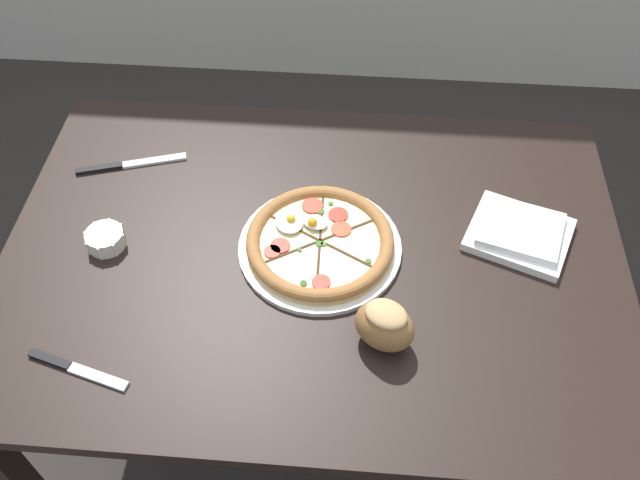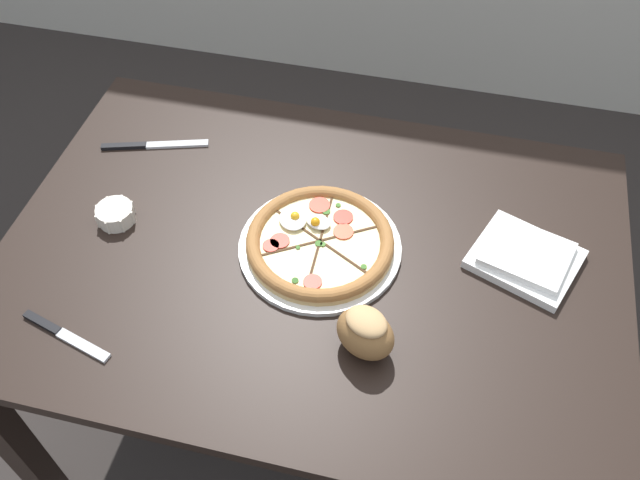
# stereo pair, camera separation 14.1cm
# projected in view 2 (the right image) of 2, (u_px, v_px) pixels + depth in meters

# --- Properties ---
(ground_plane) EXTENTS (12.00, 12.00, 0.00)m
(ground_plane) POSITION_uv_depth(u_px,v_px,m) (315.00, 407.00, 1.99)
(ground_plane) COLOR #2D2826
(dining_table) EXTENTS (1.31, 0.93, 0.73)m
(dining_table) POSITION_uv_depth(u_px,v_px,m) (313.00, 278.00, 1.50)
(dining_table) COLOR black
(dining_table) RESTS_ON ground_plane
(pizza) EXTENTS (0.34, 0.34, 0.05)m
(pizza) POSITION_uv_depth(u_px,v_px,m) (320.00, 243.00, 1.42)
(pizza) COLOR white
(pizza) RESTS_ON dining_table
(ramekin_bowl) EXTENTS (0.09, 0.09, 0.04)m
(ramekin_bowl) POSITION_uv_depth(u_px,v_px,m) (115.00, 214.00, 1.47)
(ramekin_bowl) COLOR silver
(ramekin_bowl) RESTS_ON dining_table
(napkin_folded) EXTENTS (0.26, 0.24, 0.04)m
(napkin_folded) POSITION_uv_depth(u_px,v_px,m) (526.00, 257.00, 1.40)
(napkin_folded) COLOR white
(napkin_folded) RESTS_ON dining_table
(bread_piece_near) EXTENTS (0.14, 0.13, 0.10)m
(bread_piece_near) POSITION_uv_depth(u_px,v_px,m) (365.00, 332.00, 1.24)
(bread_piece_near) COLOR olive
(bread_piece_near) RESTS_ON dining_table
(knife_main) EXTENTS (0.25, 0.09, 0.01)m
(knife_main) POSITION_uv_depth(u_px,v_px,m) (154.00, 145.00, 1.64)
(knife_main) COLOR silver
(knife_main) RESTS_ON dining_table
(knife_spare) EXTENTS (0.20, 0.07, 0.01)m
(knife_spare) POSITION_uv_depth(u_px,v_px,m) (65.00, 335.00, 1.29)
(knife_spare) COLOR silver
(knife_spare) RESTS_ON dining_table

